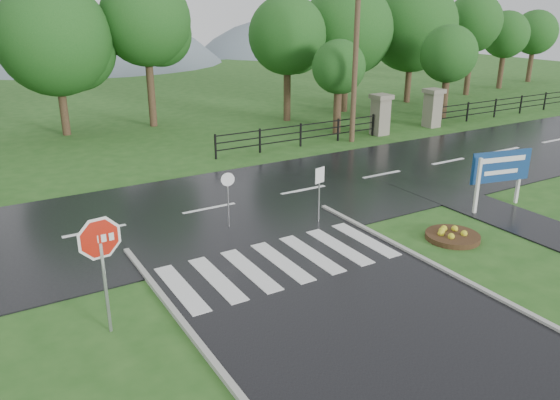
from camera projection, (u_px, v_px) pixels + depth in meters
ground at (405, 356)px, 11.36m from camera, size 120.00×120.00×0.00m
main_road at (209, 210)px, 19.44m from camera, size 90.00×8.00×0.04m
walkway at (509, 218)px, 18.69m from camera, size 2.20×11.00×0.04m
crosswalk at (281, 262)px, 15.38m from camera, size 6.50×2.80×0.02m
pillar_west at (380, 114)px, 30.16m from camera, size 1.00×1.00×2.24m
pillar_east at (433, 107)px, 32.08m from camera, size 1.00×1.00×2.24m
fence_west at (301, 133)px, 27.78m from camera, size 9.58×0.08×1.20m
fence_east at (545, 99)px, 37.42m from camera, size 20.58×0.08×1.20m
hills at (67, 187)px, 70.81m from camera, size 102.00×48.00×48.00m
treeline at (126, 132)px, 31.23m from camera, size 83.20×5.20×10.00m
stop_sign at (101, 249)px, 11.56m from camera, size 1.29×0.18×2.91m
estate_billboard at (501, 169)px, 19.08m from camera, size 2.38×0.57×2.12m
flower_bed at (453, 235)px, 16.96m from camera, size 1.67×1.67×0.33m
reg_sign_small at (319, 183)px, 17.82m from camera, size 0.42×0.12×1.92m
reg_sign_round at (228, 193)px, 17.42m from camera, size 0.44×0.11×1.90m
utility_pole_east at (355, 60)px, 27.60m from camera, size 1.47×0.31×8.29m
entrance_tree_left at (339, 68)px, 29.64m from camera, size 2.92×2.92×5.14m
entrance_tree_right at (449, 54)px, 33.58m from camera, size 3.49×3.49×5.75m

